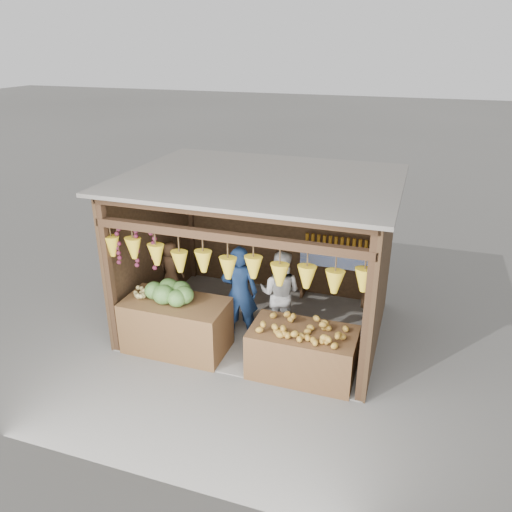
{
  "coord_description": "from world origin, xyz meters",
  "views": [
    {
      "loc": [
        2.36,
        -7.2,
        4.62
      ],
      "look_at": [
        -0.03,
        -0.1,
        1.37
      ],
      "focal_mm": 35.0,
      "sensor_mm": 36.0,
      "label": 1
    }
  ],
  "objects": [
    {
      "name": "tanfruit_pile",
      "position": [
        -1.64,
        -1.11,
        0.93
      ],
      "size": [
        0.34,
        0.4,
        0.13
      ],
      "primitive_type": null,
      "color": "olive",
      "rests_on": "counter_left"
    },
    {
      "name": "vendor_seated",
      "position": [
        -1.77,
        0.17,
        0.78
      ],
      "size": [
        0.51,
        0.36,
        0.98
      ],
      "primitive_type": "imported",
      "rotation": [
        0.0,
        0.0,
        3.02
      ],
      "color": "brown",
      "rests_on": "stool"
    },
    {
      "name": "counter_right",
      "position": [
        1.03,
        -1.1,
        0.37
      ],
      "size": [
        1.56,
        0.85,
        0.74
      ],
      "primitive_type": "cube",
      "color": "#492F18",
      "rests_on": "ground"
    },
    {
      "name": "stall_structure",
      "position": [
        -0.03,
        -0.04,
        1.67
      ],
      "size": [
        4.3,
        3.3,
        2.66
      ],
      "color": "slate",
      "rests_on": "ground"
    },
    {
      "name": "counter_left",
      "position": [
        -1.03,
        -1.1,
        0.43
      ],
      "size": [
        1.63,
        0.85,
        0.86
      ],
      "primitive_type": "cube",
      "color": "#52341B",
      "rests_on": "ground"
    },
    {
      "name": "stool",
      "position": [
        -1.77,
        0.17,
        0.15
      ],
      "size": [
        0.31,
        0.31,
        0.29
      ],
      "primitive_type": "cube",
      "color": "black",
      "rests_on": "ground"
    },
    {
      "name": "back_shelf",
      "position": [
        1.05,
        1.28,
        0.87
      ],
      "size": [
        1.25,
        0.32,
        1.32
      ],
      "color": "#382314",
      "rests_on": "ground"
    },
    {
      "name": "man_standing",
      "position": [
        -0.2,
        -0.43,
        0.82
      ],
      "size": [
        0.68,
        0.54,
        1.64
      ],
      "primitive_type": "imported",
      "rotation": [
        0.0,
        0.0,
        3.41
      ],
      "color": "#14284D",
      "rests_on": "ground"
    },
    {
      "name": "mango_pile",
      "position": [
        1.03,
        -1.14,
        0.85
      ],
      "size": [
        1.4,
        0.64,
        0.22
      ],
      "primitive_type": null,
      "color": "#B14517",
      "rests_on": "counter_right"
    },
    {
      "name": "ground",
      "position": [
        0.0,
        0.0,
        0.0
      ],
      "size": [
        80.0,
        80.0,
        0.0
      ],
      "primitive_type": "plane",
      "color": "#514F49",
      "rests_on": "ground"
    },
    {
      "name": "woman_standing",
      "position": [
        0.38,
        -0.08,
        0.75
      ],
      "size": [
        0.73,
        0.57,
        1.49
      ],
      "primitive_type": "imported",
      "rotation": [
        0.0,
        0.0,
        3.14
      ],
      "color": "silver",
      "rests_on": "ground"
    },
    {
      "name": "melon_pile",
      "position": [
        -1.08,
        -1.1,
        1.02
      ],
      "size": [
        1.0,
        0.5,
        0.32
      ],
      "primitive_type": null,
      "color": "#1F5015",
      "rests_on": "counter_left"
    }
  ]
}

